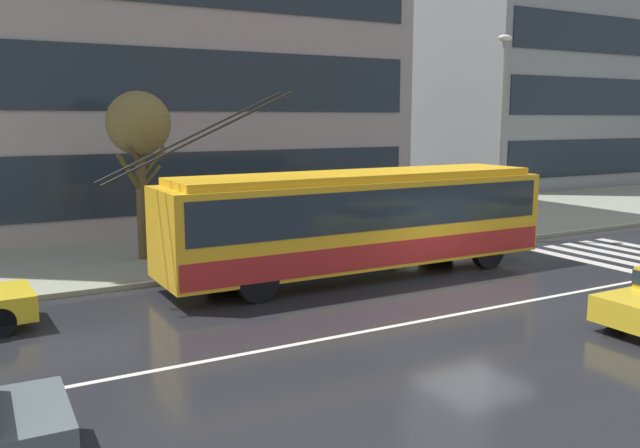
{
  "coord_description": "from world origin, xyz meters",
  "views": [
    {
      "loc": [
        -11.46,
        -12.3,
        4.42
      ],
      "look_at": [
        -2.95,
        2.89,
        1.61
      ],
      "focal_mm": 37.09,
      "sensor_mm": 36.0,
      "label": 1
    }
  ],
  "objects": [
    {
      "name": "crosswalk_stripe_edge_near",
      "position": [
        5.6,
        1.33,
        0.0
      ],
      "size": [
        0.44,
        4.4,
        0.01
      ],
      "primitive_type": "cube",
      "color": "beige",
      "rests_on": "ground_plane"
    },
    {
      "name": "pedestrian_at_shelter",
      "position": [
        -3.56,
        5.29,
        1.72
      ],
      "size": [
        1.22,
        1.22,
        1.98
      ],
      "color": "black",
      "rests_on": "sidewalk_slab"
    },
    {
      "name": "trolleybus",
      "position": [
        -1.58,
        3.05,
        1.61
      ],
      "size": [
        12.66,
        2.56,
        5.08
      ],
      "color": "gold",
      "rests_on": "ground_plane"
    },
    {
      "name": "ground_plane",
      "position": [
        0.0,
        0.0,
        0.0
      ],
      "size": [
        160.0,
        160.0,
        0.0
      ],
      "primitive_type": "plane",
      "color": "#232428"
    },
    {
      "name": "pedestrian_approaching_curb",
      "position": [
        3.41,
        6.41,
        1.72
      ],
      "size": [
        1.36,
        1.36,
        1.98
      ],
      "color": "black",
      "rests_on": "sidewalk_slab"
    },
    {
      "name": "street_tree_bare",
      "position": [
        -6.48,
        7.62,
        4.12
      ],
      "size": [
        1.91,
        1.91,
        5.06
      ],
      "color": "brown",
      "rests_on": "sidewalk_slab"
    },
    {
      "name": "office_tower_corner_left",
      "position": [
        -4.9,
        19.22,
        9.57
      ],
      "size": [
        23.13,
        15.76,
        19.11
      ],
      "color": "#9A9092",
      "rests_on": "ground_plane"
    },
    {
      "name": "sidewalk_slab",
      "position": [
        0.0,
        9.65,
        0.07
      ],
      "size": [
        80.0,
        10.0,
        0.14
      ],
      "primitive_type": "cube",
      "color": "gray",
      "rests_on": "ground_plane"
    },
    {
      "name": "crosswalk_stripe_inner_a",
      "position": [
        6.5,
        1.33,
        0.0
      ],
      "size": [
        0.44,
        4.4,
        0.01
      ],
      "primitive_type": "cube",
      "color": "beige",
      "rests_on": "ground_plane"
    },
    {
      "name": "crosswalk_stripe_inner_b",
      "position": [
        8.3,
        1.33,
        0.0
      ],
      "size": [
        0.44,
        4.4,
        0.01
      ],
      "primitive_type": "cube",
      "color": "beige",
      "rests_on": "ground_plane"
    },
    {
      "name": "street_lamp",
      "position": [
        5.69,
        5.15,
        4.32
      ],
      "size": [
        0.6,
        0.32,
        7.12
      ],
      "color": "gray",
      "rests_on": "sidewalk_slab"
    },
    {
      "name": "crosswalk_stripe_center",
      "position": [
        7.4,
        1.33,
        0.0
      ],
      "size": [
        0.44,
        4.4,
        0.01
      ],
      "primitive_type": "cube",
      "color": "beige",
      "rests_on": "ground_plane"
    },
    {
      "name": "lane_centre_line",
      "position": [
        0.0,
        -1.2,
        0.0
      ],
      "size": [
        72.0,
        0.14,
        0.01
      ],
      "primitive_type": "cube",
      "color": "silver",
      "rests_on": "ground_plane"
    }
  ]
}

